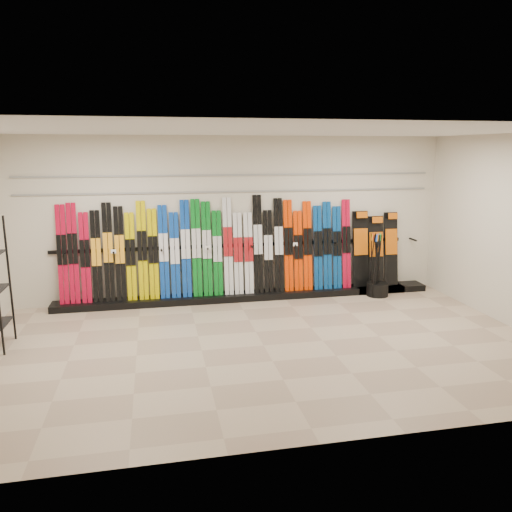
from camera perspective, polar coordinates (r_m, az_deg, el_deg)
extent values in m
plane|color=gray|center=(7.26, 0.88, -10.19)|extent=(8.00, 8.00, 0.00)
plane|color=beige|center=(9.26, -2.45, 4.30)|extent=(8.00, 0.00, 8.00)
plane|color=silver|center=(6.73, 0.96, 14.19)|extent=(8.00, 8.00, 0.00)
cube|color=black|center=(9.39, -0.79, -4.57)|extent=(8.00, 0.40, 0.12)
cube|color=#B40827|center=(9.22, -21.28, 0.15)|extent=(0.17, 0.26, 1.71)
cube|color=#B40827|center=(9.19, -20.17, 0.27)|extent=(0.17, 0.26, 1.74)
cube|color=#B40827|center=(9.17, -18.94, -0.20)|extent=(0.17, 0.24, 1.57)
cube|color=black|center=(9.15, -17.77, -0.06)|extent=(0.17, 0.24, 1.60)
cube|color=black|center=(9.12, -16.53, 0.41)|extent=(0.17, 0.26, 1.73)
cube|color=black|center=(9.11, -15.29, 0.24)|extent=(0.17, 0.25, 1.66)
cube|color=#CBB900|center=(9.10, -14.12, -0.07)|extent=(0.17, 0.23, 1.55)
cube|color=#CBB900|center=(9.09, -12.86, 0.62)|extent=(0.17, 0.26, 1.75)
cube|color=#CBB900|center=(9.09, -11.67, 0.22)|extent=(0.17, 0.24, 1.61)
cube|color=#0D3DA0|center=(9.09, -10.50, 0.46)|extent=(0.17, 0.25, 1.67)
cube|color=#0D3DA0|center=(9.10, -9.26, 0.09)|extent=(0.17, 0.23, 1.53)
cube|color=#0D3DA0|center=(9.10, -8.03, 0.83)|extent=(0.17, 0.26, 1.75)
cube|color=#0A6F1C|center=(9.12, -6.82, 0.91)|extent=(0.17, 0.26, 1.76)
cube|color=#0A6F1C|center=(9.13, -5.63, 0.81)|extent=(0.17, 0.26, 1.71)
cube|color=#0A6F1C|center=(9.16, -4.43, 0.34)|extent=(0.17, 0.23, 1.55)
cube|color=silver|center=(9.18, -3.23, 1.10)|extent=(0.17, 0.27, 1.78)
cube|color=silver|center=(9.22, -2.05, 0.28)|extent=(0.17, 0.23, 1.50)
cube|color=silver|center=(9.25, -0.85, 0.32)|extent=(0.17, 0.23, 1.50)
cube|color=black|center=(9.28, 0.22, 1.35)|extent=(0.17, 0.27, 1.81)
cube|color=black|center=(9.32, 1.41, 0.52)|extent=(0.17, 0.23, 1.53)
cube|color=black|center=(9.37, 2.61, 1.24)|extent=(0.17, 0.26, 1.75)
cube|color=#E83300|center=(9.41, 3.72, 1.18)|extent=(0.17, 0.26, 1.71)
cube|color=#E83300|center=(9.47, 4.84, 0.58)|extent=(0.17, 0.23, 1.50)
cube|color=#E83300|center=(9.52, 5.91, 1.15)|extent=(0.17, 0.25, 1.68)
cube|color=navy|center=(9.59, 7.09, 0.94)|extent=(0.17, 0.24, 1.59)
cube|color=navy|center=(9.64, 8.15, 1.19)|extent=(0.17, 0.25, 1.66)
cube|color=navy|center=(9.71, 9.24, 0.96)|extent=(0.17, 0.24, 1.57)
cube|color=#B40827|center=(9.78, 10.28, 1.37)|extent=(0.17, 0.25, 1.70)
cube|color=black|center=(9.92, 11.84, 0.78)|extent=(0.31, 0.23, 1.47)
cube|color=black|center=(10.05, 13.52, 0.55)|extent=(0.31, 0.21, 1.36)
cube|color=black|center=(10.19, 15.15, 0.80)|extent=(0.28, 0.22, 1.43)
cylinder|color=black|center=(9.87, 13.70, -3.71)|extent=(0.41, 0.41, 0.25)
cylinder|color=black|center=(9.79, 13.65, -0.90)|extent=(0.09, 0.11, 1.18)
cylinder|color=black|center=(9.70, 13.59, -1.02)|extent=(0.14, 0.03, 1.18)
cylinder|color=black|center=(9.70, 13.53, -1.02)|extent=(0.04, 0.09, 1.18)
cylinder|color=black|center=(9.70, 13.87, -1.04)|extent=(0.08, 0.08, 1.18)
cylinder|color=black|center=(9.71, 13.82, -1.02)|extent=(0.10, 0.11, 1.18)
cylinder|color=black|center=(9.70, 13.00, -1.00)|extent=(0.07, 0.11, 1.18)
cylinder|color=black|center=(9.60, 13.47, -1.15)|extent=(0.15, 0.08, 1.17)
cylinder|color=black|center=(9.73, 13.86, -1.00)|extent=(0.02, 0.11, 1.18)
cylinder|color=black|center=(9.78, 13.09, -0.89)|extent=(0.05, 0.13, 1.18)
cylinder|color=black|center=(9.66, 13.59, -1.08)|extent=(0.10, 0.14, 1.17)
cylinder|color=black|center=(9.72, 13.63, -0.99)|extent=(0.11, 0.07, 1.18)
cylinder|color=black|center=(9.86, 13.83, -0.82)|extent=(0.14, 0.15, 1.17)
cube|color=gray|center=(9.19, -2.45, 7.38)|extent=(7.60, 0.02, 0.03)
cube|color=gray|center=(9.17, -2.47, 9.25)|extent=(7.60, 0.02, 0.03)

